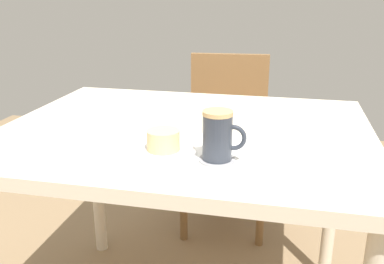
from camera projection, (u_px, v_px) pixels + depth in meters
dining_table at (186, 153)px, 1.30m from camera, size 1.09×0.87×0.74m
wooden_chair at (227, 131)px, 2.10m from camera, size 0.45×0.45×0.83m
placemat at (188, 155)px, 1.06m from camera, size 0.47×0.34×0.00m
pastry_plate at (162, 152)px, 1.06m from camera, size 0.16×0.16×0.01m
pastry at (162, 140)px, 1.05m from camera, size 0.08×0.08×0.05m
coffee_coaster at (217, 160)px, 1.02m from camera, size 0.09×0.09×0.00m
coffee_mug at (218, 135)px, 1.00m from camera, size 0.10×0.07×0.12m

